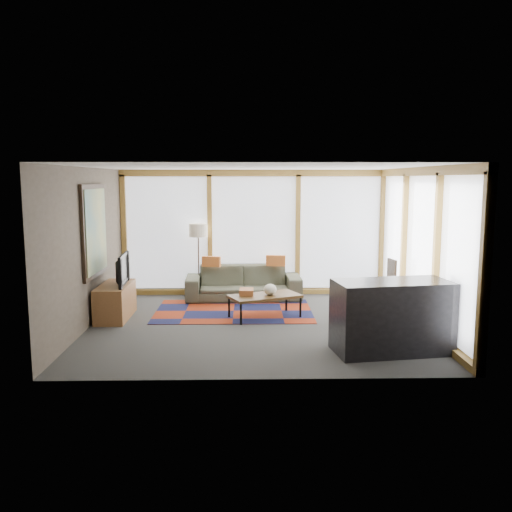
{
  "coord_description": "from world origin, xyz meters",
  "views": [
    {
      "loc": [
        -0.2,
        -8.79,
        2.41
      ],
      "look_at": [
        0.0,
        0.4,
        1.1
      ],
      "focal_mm": 38.0,
      "sensor_mm": 36.0,
      "label": 1
    }
  ],
  "objects_px": {
    "sofa": "(243,283)",
    "bookshelf": "(398,306)",
    "bar_counter": "(392,317)",
    "coffee_table": "(265,306)",
    "floor_lamp": "(199,261)",
    "tv_console": "(115,301)",
    "television": "(118,269)"
  },
  "relations": [
    {
      "from": "coffee_table",
      "to": "tv_console",
      "type": "distance_m",
      "value": 2.61
    },
    {
      "from": "bookshelf",
      "to": "coffee_table",
      "type": "bearing_deg",
      "value": 173.95
    },
    {
      "from": "tv_console",
      "to": "bar_counter",
      "type": "distance_m",
      "value": 4.74
    },
    {
      "from": "coffee_table",
      "to": "bar_counter",
      "type": "distance_m",
      "value": 2.59
    },
    {
      "from": "floor_lamp",
      "to": "television",
      "type": "distance_m",
      "value": 2.1
    },
    {
      "from": "bar_counter",
      "to": "bookshelf",
      "type": "bearing_deg",
      "value": 62.83
    },
    {
      "from": "tv_console",
      "to": "television",
      "type": "xyz_separation_m",
      "value": [
        0.08,
        -0.02,
        0.57
      ]
    },
    {
      "from": "tv_console",
      "to": "television",
      "type": "relative_size",
      "value": 1.28
    },
    {
      "from": "coffee_table",
      "to": "sofa",
      "type": "bearing_deg",
      "value": 104.1
    },
    {
      "from": "bar_counter",
      "to": "coffee_table",
      "type": "bearing_deg",
      "value": 123.11
    },
    {
      "from": "sofa",
      "to": "bar_counter",
      "type": "relative_size",
      "value": 1.44
    },
    {
      "from": "floor_lamp",
      "to": "tv_console",
      "type": "xyz_separation_m",
      "value": [
        -1.32,
        -1.67,
        -0.46
      ]
    },
    {
      "from": "bookshelf",
      "to": "floor_lamp",
      "type": "bearing_deg",
      "value": 151.37
    },
    {
      "from": "tv_console",
      "to": "television",
      "type": "distance_m",
      "value": 0.57
    },
    {
      "from": "sofa",
      "to": "bookshelf",
      "type": "xyz_separation_m",
      "value": [
        2.65,
        -1.74,
        -0.08
      ]
    },
    {
      "from": "coffee_table",
      "to": "bookshelf",
      "type": "height_order",
      "value": "bookshelf"
    },
    {
      "from": "floor_lamp",
      "to": "coffee_table",
      "type": "bearing_deg",
      "value": -52.91
    },
    {
      "from": "sofa",
      "to": "bookshelf",
      "type": "relative_size",
      "value": 1.13
    },
    {
      "from": "bar_counter",
      "to": "tv_console",
      "type": "bearing_deg",
      "value": 147.19
    },
    {
      "from": "floor_lamp",
      "to": "bar_counter",
      "type": "height_order",
      "value": "floor_lamp"
    },
    {
      "from": "sofa",
      "to": "bookshelf",
      "type": "bearing_deg",
      "value": -35.18
    },
    {
      "from": "sofa",
      "to": "television",
      "type": "bearing_deg",
      "value": -147.43
    },
    {
      "from": "floor_lamp",
      "to": "tv_console",
      "type": "relative_size",
      "value": 1.27
    },
    {
      "from": "sofa",
      "to": "coffee_table",
      "type": "height_order",
      "value": "sofa"
    },
    {
      "from": "tv_console",
      "to": "bar_counter",
      "type": "relative_size",
      "value": 0.75
    },
    {
      "from": "bookshelf",
      "to": "television",
      "type": "height_order",
      "value": "television"
    },
    {
      "from": "floor_lamp",
      "to": "tv_console",
      "type": "height_order",
      "value": "floor_lamp"
    },
    {
      "from": "bookshelf",
      "to": "tv_console",
      "type": "relative_size",
      "value": 1.72
    },
    {
      "from": "floor_lamp",
      "to": "television",
      "type": "height_order",
      "value": "floor_lamp"
    },
    {
      "from": "television",
      "to": "bar_counter",
      "type": "distance_m",
      "value": 4.67
    },
    {
      "from": "floor_lamp",
      "to": "tv_console",
      "type": "bearing_deg",
      "value": -128.19
    },
    {
      "from": "coffee_table",
      "to": "bar_counter",
      "type": "bearing_deg",
      "value": -48.52
    }
  ]
}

